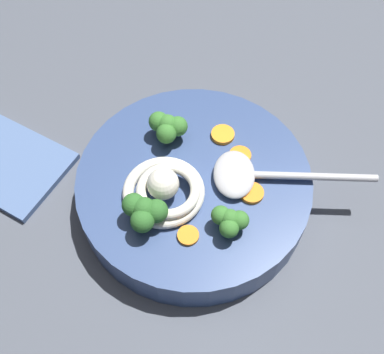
# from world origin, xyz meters

# --- Properties ---
(table_slab) EXTENTS (1.19, 1.19, 0.03)m
(table_slab) POSITION_xyz_m (0.00, 0.00, 0.01)
(table_slab) COLOR #474C56
(table_slab) RESTS_ON ground
(soup_bowl) EXTENTS (0.25, 0.25, 0.05)m
(soup_bowl) POSITION_xyz_m (-0.00, 0.02, 0.05)
(soup_bowl) COLOR #334775
(soup_bowl) RESTS_ON table_slab
(noodle_pile) EXTENTS (0.09, 0.09, 0.04)m
(noodle_pile) POSITION_xyz_m (-0.03, -0.01, 0.09)
(noodle_pile) COLOR silver
(noodle_pile) RESTS_ON soup_bowl
(soup_spoon) EXTENTS (0.17, 0.06, 0.02)m
(soup_spoon) POSITION_xyz_m (0.06, 0.02, 0.08)
(soup_spoon) COLOR #B7B7BC
(soup_spoon) RESTS_ON soup_bowl
(broccoli_floret_rear) EXTENTS (0.04, 0.03, 0.03)m
(broccoli_floret_rear) POSITION_xyz_m (0.04, -0.04, 0.09)
(broccoli_floret_rear) COLOR #7A9E60
(broccoli_floret_rear) RESTS_ON soup_bowl
(broccoli_floret_right) EXTENTS (0.05, 0.04, 0.04)m
(broccoli_floret_right) POSITION_xyz_m (-0.04, -0.04, 0.10)
(broccoli_floret_right) COLOR #7A9E60
(broccoli_floret_right) RESTS_ON soup_bowl
(broccoli_floret_near_spoon) EXTENTS (0.04, 0.04, 0.03)m
(broccoli_floret_near_spoon) POSITION_xyz_m (-0.03, 0.07, 0.10)
(broccoli_floret_near_spoon) COLOR #7A9E60
(broccoli_floret_near_spoon) RESTS_ON soup_bowl
(carrot_slice_left) EXTENTS (0.02, 0.02, 0.01)m
(carrot_slice_left) POSITION_xyz_m (0.05, 0.05, 0.08)
(carrot_slice_left) COLOR orange
(carrot_slice_left) RESTS_ON soup_bowl
(carrot_slice_center) EXTENTS (0.03, 0.03, 0.01)m
(carrot_slice_center) POSITION_xyz_m (0.03, 0.07, 0.08)
(carrot_slice_center) COLOR orange
(carrot_slice_center) RESTS_ON soup_bowl
(carrot_slice_beside_noodles) EXTENTS (0.02, 0.02, 0.00)m
(carrot_slice_beside_noodles) POSITION_xyz_m (-0.00, -0.05, 0.08)
(carrot_slice_beside_noodles) COLOR orange
(carrot_slice_beside_noodles) RESTS_ON soup_bowl
(carrot_slice_front) EXTENTS (0.03, 0.03, 0.00)m
(carrot_slice_front) POSITION_xyz_m (0.06, 0.00, 0.08)
(carrot_slice_front) COLOR orange
(carrot_slice_front) RESTS_ON soup_bowl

